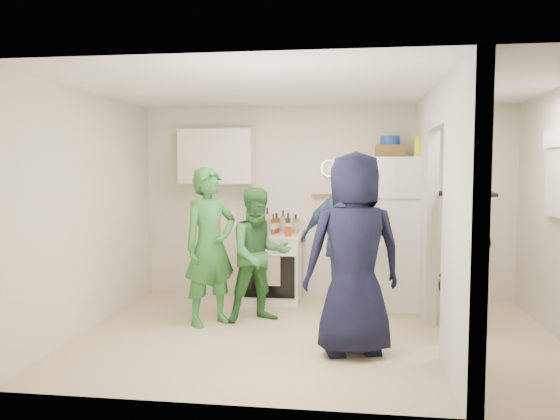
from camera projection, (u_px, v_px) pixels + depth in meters
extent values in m
plane|color=#CAB68E|center=(316.00, 336.00, 5.54)|extent=(4.80, 4.80, 0.00)
plane|color=silver|center=(325.00, 203.00, 7.12)|extent=(4.80, 0.00, 4.80)
plane|color=silver|center=(300.00, 234.00, 3.76)|extent=(4.80, 0.00, 4.80)
plane|color=silver|center=(90.00, 211.00, 5.76)|extent=(0.00, 3.40, 3.40)
plane|color=white|center=(317.00, 87.00, 5.35)|extent=(4.80, 4.80, 0.00)
cube|color=silver|center=(425.00, 207.00, 6.37)|extent=(0.12, 1.20, 2.50)
cube|color=silver|center=(463.00, 227.00, 4.20)|extent=(0.12, 1.20, 2.50)
cube|color=silver|center=(443.00, 105.00, 5.20)|extent=(0.12, 1.00, 0.40)
cube|color=white|center=(273.00, 268.00, 6.95)|extent=(0.73, 0.60, 0.87)
cube|color=silver|center=(217.00, 157.00, 7.08)|extent=(0.95, 0.34, 0.70)
cube|color=white|center=(397.00, 232.00, 6.67)|extent=(0.75, 0.73, 1.83)
cube|color=brown|center=(390.00, 151.00, 6.66)|extent=(0.35, 0.25, 0.15)
cylinder|color=navy|center=(390.00, 140.00, 6.65)|extent=(0.24, 0.24, 0.11)
cylinder|color=#FEF015|center=(418.00, 146.00, 6.46)|extent=(0.09, 0.09, 0.25)
cylinder|color=white|center=(329.00, 168.00, 7.06)|extent=(0.22, 0.02, 0.22)
cube|color=olive|center=(325.00, 195.00, 7.07)|extent=(0.35, 0.08, 0.03)
cube|color=white|center=(560.00, 137.00, 5.27)|extent=(0.04, 0.82, 0.18)
cylinder|color=yellow|center=(261.00, 226.00, 6.70)|extent=(0.09, 0.09, 0.25)
cylinder|color=#C2350C|center=(288.00, 231.00, 6.68)|extent=(0.09, 0.09, 0.12)
imported|color=#2E7334|center=(210.00, 246.00, 5.91)|extent=(0.73, 0.73, 1.71)
imported|color=#367332|center=(259.00, 255.00, 6.04)|extent=(0.90, 0.83, 1.49)
imported|color=#3B5682|center=(344.00, 242.00, 6.12)|extent=(1.10, 0.68, 1.75)
imported|color=black|center=(354.00, 254.00, 4.95)|extent=(1.03, 0.81, 1.85)
imported|color=black|center=(466.00, 253.00, 5.61)|extent=(1.09, 1.23, 1.66)
cylinder|color=brown|center=(251.00, 222.00, 7.06)|extent=(0.07, 0.07, 0.29)
cylinder|color=#194316|center=(259.00, 222.00, 6.85)|extent=(0.07, 0.07, 0.31)
cylinder|color=silver|center=(267.00, 220.00, 7.08)|extent=(0.07, 0.07, 0.32)
cylinder|color=brown|center=(273.00, 224.00, 6.86)|extent=(0.06, 0.06, 0.26)
cylinder|color=gray|center=(283.00, 221.00, 7.07)|extent=(0.07, 0.07, 0.29)
cylinder|color=#153A1C|center=(288.00, 224.00, 6.88)|extent=(0.07, 0.07, 0.27)
cylinder|color=olive|center=(296.00, 224.00, 6.99)|extent=(0.08, 0.08, 0.25)
cylinder|color=silver|center=(249.00, 225.00, 6.82)|extent=(0.06, 0.06, 0.25)
cylinder|color=#5F2F10|center=(277.00, 223.00, 7.01)|extent=(0.08, 0.08, 0.26)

